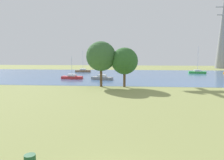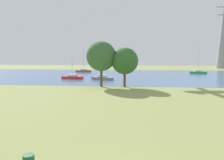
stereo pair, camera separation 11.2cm
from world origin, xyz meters
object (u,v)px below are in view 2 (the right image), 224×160
Objects in this scene: sailboat_brown at (84,71)px; tree_east_far at (101,56)px; sailboat_green at (198,72)px; sailboat_red at (72,77)px; sailboat_gray at (102,78)px; tree_west_far at (125,61)px; electricity_pylon at (223,30)px.

tree_east_far reaches higher than sailboat_brown.
sailboat_red is at bearing -152.68° from sailboat_green.
sailboat_gray reaches higher than sailboat_brown.
sailboat_brown is (-1.71, 19.14, 0.01)m from sailboat_red.
sailboat_gray is 11.47m from tree_east_far.
sailboat_gray is at bearing -145.20° from sailboat_green.
sailboat_gray is at bearing -66.37° from sailboat_brown.
tree_east_far is at bearing -178.65° from tree_west_far.
sailboat_green reaches higher than sailboat_brown.
sailboat_green is at bearing -3.53° from sailboat_brown.
sailboat_red is 0.75× the size of tree_west_far.
sailboat_green is 37.80m from tree_east_far.
tree_west_far is (14.07, -30.33, 4.02)m from sailboat_brown.
sailboat_red is 66.74m from electricity_pylon.
electricity_pylon is (51.12, 23.30, 14.53)m from sailboat_brown.
tree_east_far is at bearing -131.01° from sailboat_green.
sailboat_green is at bearing -122.97° from electricity_pylon.
tree_east_far reaches higher than sailboat_gray.
electricity_pylon is (49.42, 42.44, 14.55)m from sailboat_red.
tree_east_far is (10.02, -30.43, 4.83)m from sailboat_brown.
electricity_pylon reaches higher than tree_east_far.
electricity_pylon is (41.11, 53.73, 9.70)m from tree_east_far.
sailboat_brown is at bearing -155.50° from electricity_pylon.
sailboat_gray is 1.04× the size of tree_west_far.
tree_west_far is at bearing -124.64° from electricity_pylon.
sailboat_gray is 21.93m from sailboat_brown.
sailboat_green is 31.46m from sailboat_gray.
tree_east_far is (8.31, -11.29, 4.84)m from sailboat_red.
tree_west_far is at bearing -62.71° from sailboat_gray.
tree_west_far is at bearing -65.11° from sailboat_brown.
sailboat_gray is 62.34m from electricity_pylon.
tree_west_far is at bearing -126.08° from sailboat_green.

